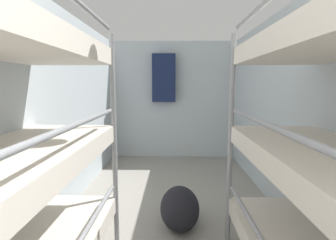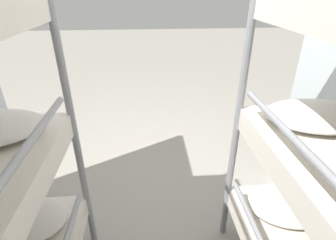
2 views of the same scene
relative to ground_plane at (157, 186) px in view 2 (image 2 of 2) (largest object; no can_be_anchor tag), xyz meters
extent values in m
plane|color=gray|center=(0.00, 0.00, 0.00)|extent=(20.00, 20.00, 0.00)
cylinder|color=gray|center=(-0.50, 0.57, 0.92)|extent=(0.04, 0.04, 1.85)
ellipsoid|color=silver|center=(-0.85, 0.79, 0.48)|extent=(0.56, 0.40, 0.09)
ellipsoid|color=silver|center=(-0.85, 0.79, 1.13)|extent=(0.56, 0.40, 0.09)
cylinder|color=gray|center=(0.50, 0.57, 0.92)|extent=(0.04, 0.04, 1.85)
ellipsoid|color=silver|center=(0.85, 0.79, 0.48)|extent=(0.56, 0.40, 0.09)
camera|label=1|loc=(0.01, 0.19, 1.43)|focal=28.00mm
camera|label=2|loc=(0.05, 1.98, 1.75)|focal=28.00mm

